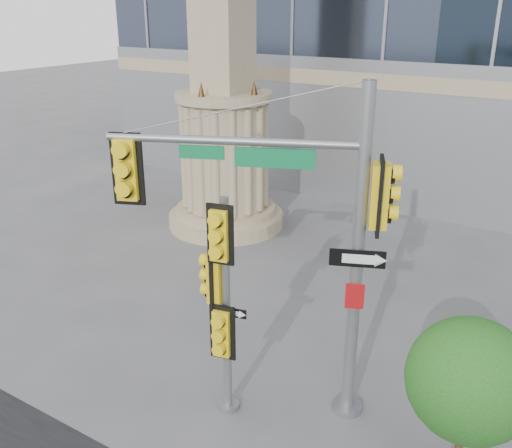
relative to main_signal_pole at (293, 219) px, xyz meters
The scene contains 5 objects.
ground 4.54m from the main_signal_pole, 140.14° to the right, with size 120.00×120.00×0.00m, color #545456.
monument 10.84m from the main_signal_pole, 132.12° to the left, with size 4.40×4.40×16.60m.
main_signal_pole is the anchor object (origin of this frame).
secondary_signal_pole 2.02m from the main_signal_pole, 138.42° to the right, with size 0.87×0.63×4.75m.
street_tree 4.19m from the main_signal_pole, ahead, with size 2.15×2.10×3.35m.
Camera 1 is at (5.98, -7.88, 8.08)m, focal length 40.00 mm.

